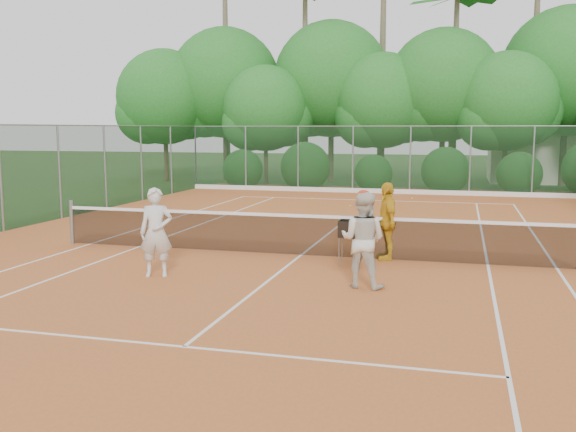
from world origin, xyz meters
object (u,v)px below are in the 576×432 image
object	(u,v)px
player_yellow	(387,221)
player_center_grp	(363,239)
player_white	(156,232)
ball_hopper	(349,230)

from	to	relation	value
player_yellow	player_center_grp	bearing A→B (deg)	-22.83
player_white	player_center_grp	bearing A→B (deg)	-15.89
player_white	player_yellow	world-z (taller)	player_white
player_center_grp	player_white	bearing A→B (deg)	-177.43
player_white	ball_hopper	size ratio (longest dim) A/B	1.83
player_yellow	ball_hopper	size ratio (longest dim) A/B	1.81
player_white	player_yellow	size ratio (longest dim) A/B	1.02
player_center_grp	player_yellow	size ratio (longest dim) A/B	1.04
player_white	ball_hopper	world-z (taller)	player_white
player_white	player_yellow	bearing A→B (deg)	15.47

